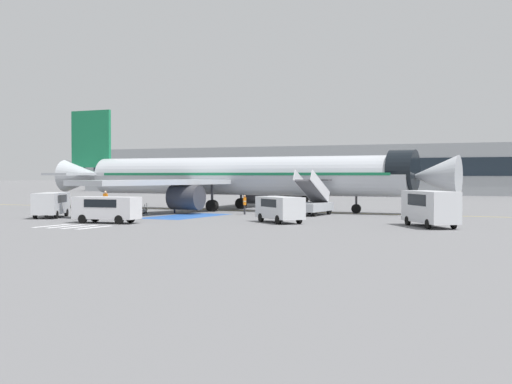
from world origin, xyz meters
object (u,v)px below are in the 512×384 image
object	(u,v)px
terminal_building	(366,170)
ground_crew_0	(245,203)
boarding_stairs_forward	(312,204)
fuel_tanker	(285,188)
service_van_3	(430,206)
airliner	(235,176)
service_van_0	(107,207)
service_van_1	(280,207)
service_van_2	(51,203)
ground_crew_2	(105,199)
baggage_cart	(138,210)
ground_crew_1	(175,201)

from	to	relation	value
terminal_building	ground_crew_0	bearing A→B (deg)	-81.72
boarding_stairs_forward	terminal_building	world-z (taller)	terminal_building
boarding_stairs_forward	fuel_tanker	bearing A→B (deg)	118.57
boarding_stairs_forward	ground_crew_0	world-z (taller)	boarding_stairs_forward
fuel_tanker	service_van_3	bearing A→B (deg)	-141.93
airliner	ground_crew_0	size ratio (longest dim) A/B	25.09
service_van_0	service_van_1	world-z (taller)	service_van_0
boarding_stairs_forward	terminal_building	bearing A→B (deg)	104.19
service_van_1	fuel_tanker	bearing A→B (deg)	-117.52
airliner	service_van_0	bearing A→B (deg)	1.43
service_van_2	service_van_0	bearing A→B (deg)	130.82
airliner	ground_crew_2	size ratio (longest dim) A/B	22.85
service_van_2	ground_crew_2	bearing A→B (deg)	-97.84
fuel_tanker	baggage_cart	xyz separation A→B (m)	(-1.18, -31.07, -1.56)
baggage_cart	service_van_3	bearing A→B (deg)	138.22
boarding_stairs_forward	ground_crew_1	distance (m)	12.63
baggage_cart	ground_crew_1	bearing A→B (deg)	-178.78
service_van_3	ground_crew_0	size ratio (longest dim) A/B	3.32
service_van_1	boarding_stairs_forward	bearing A→B (deg)	-132.29
fuel_tanker	service_van_0	size ratio (longest dim) A/B	2.09
service_van_1	service_van_0	bearing A→B (deg)	-22.76
service_van_1	ground_crew_0	distance (m)	11.21
boarding_stairs_forward	baggage_cart	size ratio (longest dim) A/B	1.76
service_van_0	ground_crew_1	bearing A→B (deg)	-176.32
fuel_tanker	ground_crew_2	xyz separation A→B (m)	(-7.80, -27.10, -0.73)
service_van_0	ground_crew_2	world-z (taller)	service_van_0
ground_crew_0	terminal_building	xyz separation A→B (m)	(-10.48, 72.05, 3.42)
airliner	terminal_building	size ratio (longest dim) A/B	0.35
baggage_cart	ground_crew_0	size ratio (longest dim) A/B	1.77
ground_crew_0	ground_crew_1	distance (m)	6.76
service_van_1	service_van_3	distance (m)	10.65
airliner	service_van_1	world-z (taller)	airliner
service_van_1	service_van_3	bearing A→B (deg)	132.29
boarding_stairs_forward	service_van_1	distance (m)	10.19
fuel_tanker	service_van_0	xyz separation A→B (m)	(4.44, -43.03, -0.67)
baggage_cart	boarding_stairs_forward	bearing A→B (deg)	164.34
service_van_0	terminal_building	bearing A→B (deg)	176.38
airliner	service_van_3	bearing A→B (deg)	57.95
airliner	ground_crew_1	bearing A→B (deg)	-21.04
service_van_2	ground_crew_1	size ratio (longest dim) A/B	2.85
baggage_cart	ground_crew_1	xyz separation A→B (m)	(2.81, 1.68, 0.82)
service_van_2	ground_crew_1	world-z (taller)	service_van_2
fuel_tanker	ground_crew_1	world-z (taller)	fuel_tanker
airliner	boarding_stairs_forward	distance (m)	10.99
baggage_cart	ground_crew_0	bearing A→B (deg)	164.40
service_van_2	baggage_cart	distance (m)	8.87
ground_crew_0	service_van_1	bearing A→B (deg)	4.76
ground_crew_0	ground_crew_2	size ratio (longest dim) A/B	0.91
boarding_stairs_forward	service_van_0	size ratio (longest dim) A/B	1.08
service_van_0	boarding_stairs_forward	bearing A→B (deg)	140.55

